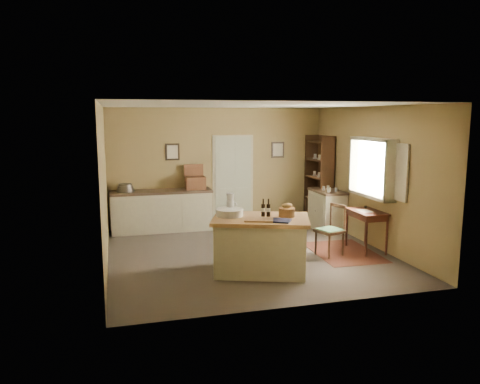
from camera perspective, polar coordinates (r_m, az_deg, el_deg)
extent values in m
plane|color=brown|center=(8.72, 0.98, -7.52)|extent=(5.00, 5.00, 0.00)
cube|color=olive|center=(10.83, -2.69, 3.07)|extent=(5.00, 0.10, 2.70)
cube|color=olive|center=(6.10, 7.57, -1.84)|extent=(5.00, 0.10, 2.70)
cube|color=olive|center=(8.10, -16.24, 0.62)|extent=(0.10, 5.00, 2.70)
cube|color=olive|center=(9.43, 15.77, 1.81)|extent=(0.10, 5.00, 2.70)
plane|color=silver|center=(8.35, 1.03, 10.53)|extent=(5.00, 5.00, 0.00)
cube|color=#ABB299|center=(10.92, -0.85, 1.57)|extent=(0.97, 0.06, 2.11)
cube|color=black|center=(10.60, -8.25, 4.86)|extent=(0.32, 0.02, 0.38)
cube|color=beige|center=(10.59, -8.24, 4.86)|extent=(0.24, 0.01, 0.30)
cube|color=black|center=(11.18, 4.62, 5.15)|extent=(0.32, 0.02, 0.38)
cube|color=beige|center=(11.17, 4.64, 5.15)|extent=(0.24, 0.01, 0.30)
cube|color=#C1BB98|center=(9.24, 15.65, -0.40)|extent=(0.25, 1.32, 0.06)
cube|color=#C1BB98|center=(9.13, 15.94, 6.17)|extent=(0.25, 1.32, 0.06)
cube|color=white|center=(9.23, 16.43, 2.88)|extent=(0.01, 1.20, 1.00)
cube|color=#C1BB98|center=(8.53, 19.10, 2.25)|extent=(0.04, 0.35, 1.00)
cube|color=#C1BB98|center=(9.92, 13.79, 3.41)|extent=(0.04, 0.35, 1.00)
cube|color=#C1BB98|center=(7.61, 2.52, -6.68)|extent=(1.63, 1.32, 0.85)
cube|color=#9D6B4B|center=(7.50, 2.55, -3.34)|extent=(1.77, 1.45, 0.06)
cylinder|color=white|center=(7.59, -1.28, -2.52)|extent=(0.44, 0.44, 0.11)
cube|color=#9D6B4B|center=(7.27, 2.31, -3.38)|extent=(0.52, 0.44, 0.03)
cube|color=black|center=(7.24, 4.76, -3.48)|extent=(0.45, 0.43, 0.02)
cylinder|color=brown|center=(7.58, 5.74, -2.48)|extent=(0.27, 0.27, 0.14)
cylinder|color=black|center=(7.55, 2.85, -1.91)|extent=(0.06, 0.06, 0.29)
cylinder|color=black|center=(7.55, 3.48, -1.91)|extent=(0.06, 0.06, 0.29)
cube|color=#C1BB98|center=(10.47, -9.53, -2.39)|extent=(2.17, 0.60, 0.85)
cube|color=#332319|center=(10.39, -9.59, 0.05)|extent=(2.21, 0.63, 0.05)
cube|color=#542E1A|center=(10.46, -5.48, 1.11)|extent=(0.43, 0.33, 0.28)
cylinder|color=#59544F|center=(10.33, -13.80, 0.50)|extent=(0.37, 0.37, 0.18)
cube|color=#4C2817|center=(9.01, 12.52, -7.16)|extent=(1.17, 1.65, 0.01)
cube|color=#34150E|center=(9.05, 15.22, -2.32)|extent=(0.50, 0.81, 0.03)
cube|color=#34150E|center=(9.06, 15.20, -2.76)|extent=(0.44, 0.75, 0.10)
cube|color=silver|center=(9.02, 14.95, -2.23)|extent=(0.22, 0.30, 0.01)
cylinder|color=black|center=(9.28, 15.06, -1.78)|extent=(0.05, 0.05, 0.05)
cylinder|color=#34150E|center=(8.72, 15.14, -5.38)|extent=(0.04, 0.04, 0.72)
cylinder|color=#34150E|center=(8.93, 17.46, -5.14)|extent=(0.04, 0.04, 0.72)
cylinder|color=#34150E|center=(9.34, 12.87, -4.32)|extent=(0.04, 0.04, 0.72)
cylinder|color=#34150E|center=(9.54, 15.09, -4.12)|extent=(0.04, 0.04, 0.72)
cube|color=#C1BB98|center=(10.56, 10.55, -2.32)|extent=(0.51, 0.93, 0.85)
cube|color=#332319|center=(10.48, 10.62, 0.10)|extent=(0.54, 0.97, 0.05)
cylinder|color=silver|center=(10.33, 10.82, 0.35)|extent=(0.22, 0.22, 0.09)
cube|color=#321E12|center=(10.72, 10.61, 1.16)|extent=(0.35, 0.04, 2.07)
cube|color=#321E12|center=(11.52, 8.69, 1.77)|extent=(0.35, 0.04, 2.07)
cube|color=#321E12|center=(11.19, 10.39, 1.50)|extent=(0.02, 0.93, 2.07)
cube|color=#321E12|center=(11.29, 9.48, -3.47)|extent=(0.35, 0.89, 0.03)
cube|color=#321E12|center=(11.19, 9.55, -0.89)|extent=(0.35, 0.89, 0.03)
cube|color=#321E12|center=(11.11, 9.63, 1.74)|extent=(0.35, 0.89, 0.03)
cube|color=#321E12|center=(11.07, 9.68, 3.86)|extent=(0.35, 0.89, 0.03)
cube|color=#321E12|center=(11.04, 9.74, 6.00)|extent=(0.35, 0.89, 0.03)
cylinder|color=white|center=(11.11, 9.63, 2.05)|extent=(0.12, 0.12, 0.11)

